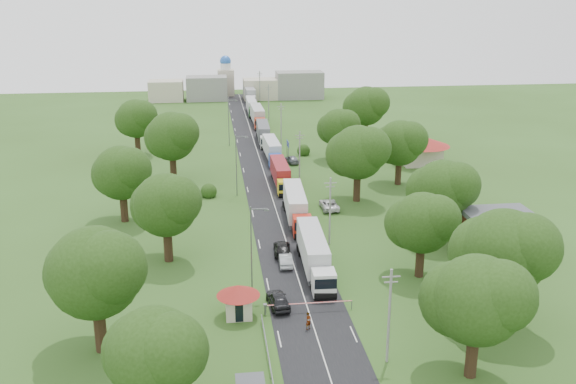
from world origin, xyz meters
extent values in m
plane|color=#2D4D19|center=(0.00, 0.00, 0.00)|extent=(260.00, 260.00, 0.00)
cube|color=black|center=(0.00, 20.00, 0.00)|extent=(8.00, 200.00, 0.04)
cylinder|color=slate|center=(-4.50, -25.00, 0.55)|extent=(0.20, 0.20, 1.10)
cube|color=slate|center=(-4.50, -25.00, 1.05)|extent=(0.35, 0.35, 0.25)
cylinder|color=red|center=(0.00, -25.00, 1.00)|extent=(9.00, 0.12, 0.12)
cylinder|color=slate|center=(4.50, -25.00, 0.50)|extent=(0.10, 0.10, 1.00)
cube|color=beige|center=(-7.20, -25.00, 1.20)|extent=(2.60, 2.60, 2.40)
cone|color=maroon|center=(-7.20, -25.00, 2.90)|extent=(4.40, 4.40, 1.10)
cube|color=black|center=(-5.89, -25.00, 1.40)|extent=(0.02, 1.20, 0.90)
cube|color=black|center=(-7.20, -26.31, 1.00)|extent=(0.80, 0.02, 1.90)
cube|color=#47494F|center=(-7.00, -40.00, 2.35)|extent=(2.30, 2.30, 0.12)
cylinder|color=slate|center=(5.20, 33.80, 2.00)|extent=(0.12, 0.12, 4.00)
cylinder|color=slate|center=(5.20, 36.20, 2.00)|extent=(0.12, 0.12, 4.00)
cube|color=navy|center=(5.20, 35.00, 3.60)|extent=(0.06, 3.00, 1.00)
cube|color=silver|center=(5.20, 35.00, 3.60)|extent=(0.07, 3.10, 0.06)
cylinder|color=gray|center=(5.50, -35.00, 4.50)|extent=(0.24, 0.24, 9.00)
cube|color=gray|center=(5.50, -35.00, 8.30)|extent=(1.60, 0.10, 0.10)
cube|color=gray|center=(5.50, -35.00, 7.80)|extent=(1.20, 0.10, 0.10)
cylinder|color=gray|center=(5.50, -7.00, 4.50)|extent=(0.24, 0.24, 9.00)
cube|color=gray|center=(5.50, -7.00, 8.30)|extent=(1.60, 0.10, 0.10)
cube|color=gray|center=(5.50, -7.00, 7.80)|extent=(1.20, 0.10, 0.10)
cylinder|color=gray|center=(5.50, 21.00, 4.50)|extent=(0.24, 0.24, 9.00)
cube|color=gray|center=(5.50, 21.00, 8.30)|extent=(1.60, 0.10, 0.10)
cube|color=gray|center=(5.50, 21.00, 7.80)|extent=(1.20, 0.10, 0.10)
cylinder|color=gray|center=(5.50, 49.00, 4.50)|extent=(0.24, 0.24, 9.00)
cube|color=gray|center=(5.50, 49.00, 8.30)|extent=(1.60, 0.10, 0.10)
cube|color=gray|center=(5.50, 49.00, 7.80)|extent=(1.20, 0.10, 0.10)
cylinder|color=gray|center=(5.50, 77.00, 4.50)|extent=(0.24, 0.24, 9.00)
cube|color=gray|center=(5.50, 77.00, 8.30)|extent=(1.60, 0.10, 0.10)
cube|color=gray|center=(5.50, 77.00, 7.80)|extent=(1.20, 0.10, 0.10)
cylinder|color=gray|center=(5.50, 105.00, 4.50)|extent=(0.24, 0.24, 9.00)
cube|color=gray|center=(5.50, 105.00, 8.30)|extent=(1.60, 0.10, 0.10)
cube|color=gray|center=(5.50, 105.00, 7.80)|extent=(1.20, 0.10, 0.10)
cylinder|color=slate|center=(-5.50, -20.00, 5.00)|extent=(0.16, 0.16, 10.00)
cube|color=slate|center=(-4.60, -20.00, 9.70)|extent=(1.80, 0.10, 0.10)
cube|color=slate|center=(-3.80, -20.00, 9.55)|extent=(0.50, 0.22, 0.15)
cylinder|color=slate|center=(-5.50, 15.00, 5.00)|extent=(0.16, 0.16, 10.00)
cube|color=slate|center=(-4.60, 15.00, 9.70)|extent=(1.80, 0.10, 0.10)
cube|color=slate|center=(-3.80, 15.00, 9.55)|extent=(0.50, 0.22, 0.15)
cylinder|color=slate|center=(-5.50, 50.00, 5.00)|extent=(0.16, 0.16, 10.00)
cube|color=slate|center=(-4.60, 50.00, 9.70)|extent=(1.80, 0.10, 0.10)
cube|color=slate|center=(-3.80, 50.00, 9.55)|extent=(0.50, 0.22, 0.15)
cylinder|color=#382616|center=(12.00, -38.00, 2.10)|extent=(1.08, 1.08, 4.20)
sphere|color=#1F390F|center=(12.00, -38.00, 7.22)|extent=(7.70, 7.70, 7.70)
sphere|color=#1F390F|center=(13.38, -39.10, 8.05)|extent=(6.05, 6.05, 6.05)
sphere|color=#1F390F|center=(10.90, -36.62, 6.67)|extent=(6.60, 6.60, 6.60)
cylinder|color=#382616|center=(18.00, -30.00, 2.27)|extent=(1.12, 1.12, 4.55)
sphere|color=#1F390F|center=(18.00, -30.00, 7.85)|extent=(8.40, 8.40, 8.40)
sphere|color=#1F390F|center=(19.50, -31.20, 8.75)|extent=(6.60, 6.60, 6.60)
sphere|color=#1F390F|center=(16.80, -28.50, 7.25)|extent=(7.20, 7.20, 7.20)
cylinder|color=#382616|center=(14.00, -18.00, 1.92)|extent=(1.04, 1.04, 3.85)
sphere|color=#1F390F|center=(14.00, -18.00, 6.60)|extent=(7.00, 7.00, 7.00)
sphere|color=#1F390F|center=(15.25, -19.00, 7.35)|extent=(5.50, 5.50, 5.50)
sphere|color=#1F390F|center=(13.00, -16.75, 6.10)|extent=(6.00, 6.00, 6.00)
cylinder|color=#382616|center=(20.00, -8.00, 2.10)|extent=(1.08, 1.08, 4.20)
sphere|color=#1F390F|center=(20.00, -8.00, 7.22)|extent=(7.70, 7.70, 7.70)
sphere|color=#1F390F|center=(21.38, -9.10, 8.05)|extent=(6.05, 6.05, 6.05)
sphere|color=#1F390F|center=(18.90, -6.62, 6.67)|extent=(6.60, 6.60, 6.60)
cylinder|color=#382616|center=(13.00, 10.00, 2.27)|extent=(1.12, 1.12, 4.55)
sphere|color=#1F390F|center=(13.00, 10.00, 7.85)|extent=(8.40, 8.40, 8.40)
sphere|color=#1F390F|center=(14.50, 8.80, 8.75)|extent=(6.60, 6.60, 6.60)
sphere|color=#1F390F|center=(11.80, 11.50, 7.25)|extent=(7.20, 7.20, 7.20)
cylinder|color=#382616|center=(22.00, 18.00, 2.10)|extent=(1.08, 1.08, 4.20)
sphere|color=#1F390F|center=(22.00, 18.00, 7.22)|extent=(7.70, 7.70, 7.70)
sphere|color=#1F390F|center=(23.38, 16.90, 8.05)|extent=(6.05, 6.05, 6.05)
sphere|color=#1F390F|center=(20.90, 19.38, 6.67)|extent=(6.60, 6.60, 6.60)
cylinder|color=#382616|center=(15.00, 35.00, 1.92)|extent=(1.04, 1.04, 3.85)
sphere|color=#1F390F|center=(15.00, 35.00, 6.60)|extent=(7.00, 7.00, 7.00)
sphere|color=#1F390F|center=(16.25, 34.00, 7.35)|extent=(5.50, 5.50, 5.50)
sphere|color=#1F390F|center=(14.00, 36.25, 6.10)|extent=(6.00, 6.00, 6.00)
cylinder|color=#382616|center=(24.00, 50.00, 2.27)|extent=(1.12, 1.12, 4.55)
sphere|color=#1F390F|center=(24.00, 50.00, 7.85)|extent=(8.40, 8.40, 8.40)
sphere|color=#1F390F|center=(25.50, 48.80, 8.75)|extent=(6.60, 6.60, 6.60)
sphere|color=#1F390F|center=(22.80, 51.50, 7.25)|extent=(7.20, 7.20, 7.20)
sphere|color=#1F390F|center=(-14.00, -42.00, 6.60)|extent=(7.00, 7.00, 7.00)
sphere|color=#1F390F|center=(-12.75, -43.00, 7.35)|extent=(5.50, 5.50, 5.50)
sphere|color=#1F390F|center=(-15.00, -40.75, 6.10)|extent=(6.00, 6.00, 6.00)
cylinder|color=#382616|center=(-20.00, -30.00, 2.27)|extent=(1.12, 1.12, 4.55)
sphere|color=#1F390F|center=(-20.00, -30.00, 7.85)|extent=(8.40, 8.40, 8.40)
sphere|color=#1F390F|center=(-18.50, -31.20, 8.75)|extent=(6.60, 6.60, 6.60)
sphere|color=#1F390F|center=(-21.20, -28.50, 7.25)|extent=(7.20, 7.20, 7.20)
cylinder|color=#382616|center=(-15.00, -10.00, 2.10)|extent=(1.08, 1.08, 4.20)
sphere|color=#1F390F|center=(-15.00, -10.00, 7.22)|extent=(7.70, 7.70, 7.70)
sphere|color=#1F390F|center=(-13.62, -11.10, 8.05)|extent=(6.05, 6.05, 6.05)
sphere|color=#1F390F|center=(-16.10, -8.62, 6.67)|extent=(6.60, 6.60, 6.60)
cylinder|color=#382616|center=(-22.00, 5.00, 2.10)|extent=(1.08, 1.08, 4.20)
sphere|color=#1F390F|center=(-22.00, 5.00, 7.22)|extent=(7.70, 7.70, 7.70)
sphere|color=#1F390F|center=(-20.62, 3.90, 8.05)|extent=(6.05, 6.05, 6.05)
sphere|color=#1F390F|center=(-23.10, 6.38, 6.67)|extent=(6.60, 6.60, 6.60)
cylinder|color=#382616|center=(-16.00, 25.00, 2.27)|extent=(1.12, 1.12, 4.55)
sphere|color=#1F390F|center=(-16.00, 25.00, 7.85)|extent=(8.40, 8.40, 8.40)
sphere|color=#1F390F|center=(-14.50, 23.80, 8.75)|extent=(6.60, 6.60, 6.60)
sphere|color=#1F390F|center=(-17.20, 26.50, 7.25)|extent=(7.20, 7.20, 7.20)
cylinder|color=#382616|center=(-24.00, 45.00, 2.10)|extent=(1.08, 1.08, 4.20)
sphere|color=#1F390F|center=(-24.00, 45.00, 7.22)|extent=(7.70, 7.70, 7.70)
sphere|color=#1F390F|center=(-22.62, 43.90, 8.05)|extent=(6.05, 6.05, 6.05)
sphere|color=#1F390F|center=(-25.10, 46.38, 6.67)|extent=(6.60, 6.60, 6.60)
cube|color=maroon|center=(26.00, -12.00, 2.30)|extent=(8.00, 6.00, 4.60)
cube|color=#47494F|center=(26.00, -12.00, 4.90)|extent=(8.60, 6.60, 0.60)
cube|color=beige|center=(30.00, 30.00, 2.00)|extent=(7.00, 5.00, 4.00)
cone|color=maroon|center=(30.00, 30.00, 4.90)|extent=(10.08, 10.08, 1.80)
cube|color=gray|center=(-10.00, 110.00, 3.50)|extent=(12.00, 8.00, 7.00)
cube|color=beige|center=(6.00, 110.00, 3.00)|extent=(10.00, 8.00, 6.00)
cube|color=gray|center=(18.00, 110.00, 4.00)|extent=(14.00, 8.00, 8.00)
cube|color=beige|center=(-22.00, 110.00, 3.00)|extent=(10.00, 8.00, 6.00)
cube|color=beige|center=(-4.00, 118.00, 4.00)|extent=(5.00, 5.00, 8.00)
cylinder|color=silver|center=(-4.00, 118.00, 9.00)|extent=(3.20, 3.20, 2.00)
sphere|color=#2659B2|center=(-4.00, 118.00, 10.60)|extent=(3.40, 3.40, 3.40)
cube|color=white|center=(2.14, -21.57, 1.61)|extent=(2.58, 2.58, 2.59)
cube|color=black|center=(2.14, -22.82, 1.97)|extent=(2.39, 0.11, 1.14)
cube|color=slate|center=(2.14, -22.76, 0.57)|extent=(2.29, 0.33, 0.36)
cube|color=slate|center=(2.14, -14.30, 0.78)|extent=(2.81, 12.01, 0.31)
cube|color=silver|center=(2.14, -13.99, 2.65)|extent=(3.03, 12.33, 3.11)
cylinder|color=black|center=(2.14, -22.50, 0.52)|extent=(2.44, 1.04, 1.04)
cylinder|color=black|center=(2.14, -20.63, 0.52)|extent=(2.44, 1.04, 1.04)
cylinder|color=black|center=(2.14, -10.67, 0.52)|extent=(2.44, 1.04, 1.04)
cylinder|color=black|center=(2.14, -9.11, 0.52)|extent=(2.44, 1.04, 1.04)
cube|color=red|center=(2.34, -4.18, 1.60)|extent=(2.61, 2.61, 2.59)
cube|color=black|center=(2.34, -5.43, 1.97)|extent=(2.38, 0.14, 1.14)
cube|color=slate|center=(2.34, -5.37, 0.57)|extent=(2.29, 0.37, 0.36)
cube|color=slate|center=(2.34, 3.07, 0.78)|extent=(2.99, 12.01, 0.31)
cube|color=silver|center=(2.34, 3.38, 2.64)|extent=(3.21, 12.33, 3.11)
cylinder|color=black|center=(2.34, -5.11, 0.52)|extent=(2.43, 1.04, 1.04)
cylinder|color=black|center=(2.34, -3.25, 0.52)|extent=(2.43, 1.04, 1.04)
cylinder|color=black|center=(2.34, 6.69, 0.52)|extent=(2.43, 1.04, 1.04)
cylinder|color=black|center=(2.34, 8.24, 0.52)|extent=(2.43, 1.04, 1.04)
cube|color=yellow|center=(2.13, 13.89, 1.45)|extent=(2.26, 2.26, 2.34)
cube|color=black|center=(2.13, 12.76, 1.78)|extent=(2.15, 0.03, 1.03)
cube|color=slate|center=(2.13, 12.82, 0.52)|extent=(2.06, 0.26, 0.33)
cube|color=slate|center=(2.13, 20.45, 0.70)|extent=(2.19, 10.78, 0.28)
cube|color=maroon|center=(2.13, 20.73, 2.39)|extent=(2.38, 11.06, 2.81)
cylinder|color=black|center=(2.13, 13.05, 0.47)|extent=(2.20, 0.94, 0.94)
cylinder|color=black|center=(2.13, 14.74, 0.47)|extent=(2.20, 0.94, 0.94)
cylinder|color=black|center=(2.13, 23.73, 0.47)|extent=(2.20, 0.94, 0.94)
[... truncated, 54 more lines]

